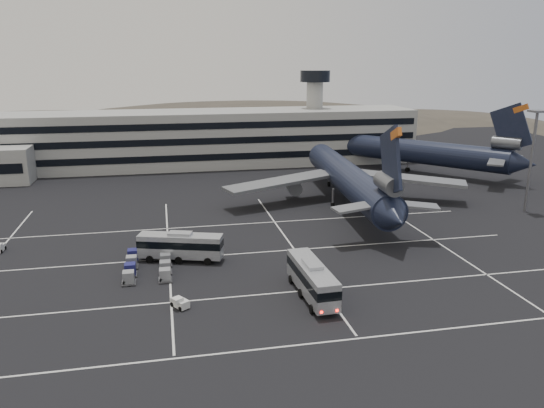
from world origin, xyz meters
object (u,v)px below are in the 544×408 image
Objects in this scene: trijet_main at (348,178)px; bus_near at (312,278)px; uld_cluster at (146,266)px; bus_far at (181,245)px.

bus_near is (-17.62, -37.29, -2.93)m from trijet_main.
uld_cluster is at bearing 147.16° from bus_near.
trijet_main is at bearing -37.28° from bus_far.
bus_far is 5.93m from uld_cluster.
bus_near is at bearing -30.78° from uld_cluster.
trijet_main reaches higher than bus_near.
bus_near is at bearing -110.40° from trijet_main.
trijet_main reaches higher than uld_cluster.
trijet_main is at bearing 62.65° from bus_near.
uld_cluster is (-19.15, 11.41, -1.52)m from bus_near.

